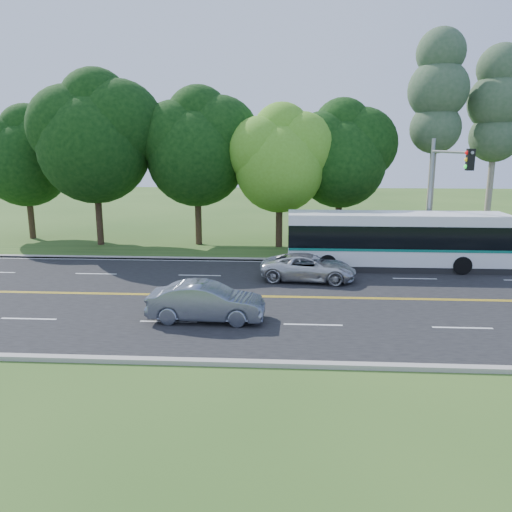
# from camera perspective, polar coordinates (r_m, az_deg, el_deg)

# --- Properties ---
(ground) EXTENTS (120.00, 120.00, 0.00)m
(ground) POSITION_cam_1_polar(r_m,az_deg,el_deg) (22.38, 7.35, -4.76)
(ground) COLOR #30551C
(ground) RESTS_ON ground
(road) EXTENTS (60.00, 14.00, 0.02)m
(road) POSITION_cam_1_polar(r_m,az_deg,el_deg) (22.37, 7.35, -4.73)
(road) COLOR black
(road) RESTS_ON ground
(curb_north) EXTENTS (60.00, 0.30, 0.15)m
(curb_north) POSITION_cam_1_polar(r_m,az_deg,el_deg) (29.26, 6.43, -0.48)
(curb_north) COLOR #A59F95
(curb_north) RESTS_ON ground
(curb_south) EXTENTS (60.00, 0.30, 0.15)m
(curb_south) POSITION_cam_1_polar(r_m,az_deg,el_deg) (15.68, 9.11, -12.23)
(curb_south) COLOR #A59F95
(curb_south) RESTS_ON ground
(grass_verge) EXTENTS (60.00, 4.00, 0.10)m
(grass_verge) POSITION_cam_1_polar(r_m,az_deg,el_deg) (31.06, 6.26, 0.24)
(grass_verge) COLOR #30551C
(grass_verge) RESTS_ON ground
(lane_markings) EXTENTS (57.60, 13.82, 0.00)m
(lane_markings) POSITION_cam_1_polar(r_m,az_deg,el_deg) (22.36, 7.11, -4.70)
(lane_markings) COLOR gold
(lane_markings) RESTS_ON road
(tree_row) EXTENTS (44.70, 9.10, 13.84)m
(tree_row) POSITION_cam_1_polar(r_m,az_deg,el_deg) (33.65, -2.74, 12.69)
(tree_row) COLOR black
(tree_row) RESTS_ON ground
(bougainvillea_hedge) EXTENTS (9.50, 2.25, 1.50)m
(bougainvillea_hedge) POSITION_cam_1_polar(r_m,az_deg,el_deg) (31.31, 19.61, 0.93)
(bougainvillea_hedge) COLOR #A30D2F
(bougainvillea_hedge) RESTS_ON ground
(traffic_signal) EXTENTS (0.42, 6.10, 7.00)m
(traffic_signal) POSITION_cam_1_polar(r_m,az_deg,el_deg) (27.99, 20.37, 7.77)
(traffic_signal) COLOR gray
(traffic_signal) RESTS_ON ground
(transit_bus) EXTENTS (11.63, 2.61, 3.04)m
(transit_bus) POSITION_cam_1_polar(r_m,az_deg,el_deg) (28.13, 15.59, 1.64)
(transit_bus) COLOR white
(transit_bus) RESTS_ON road
(sedan) EXTENTS (4.48, 1.67, 1.46)m
(sedan) POSITION_cam_1_polar(r_m,az_deg,el_deg) (19.25, -5.70, -5.24)
(sedan) COLOR slate
(sedan) RESTS_ON road
(suv) EXTENTS (4.91, 2.67, 1.31)m
(suv) POSITION_cam_1_polar(r_m,az_deg,el_deg) (24.97, 6.03, -1.31)
(suv) COLOR silver
(suv) RESTS_ON road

